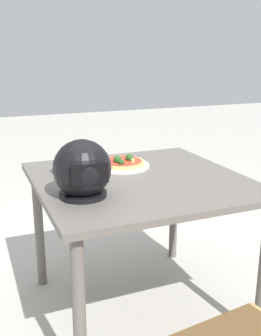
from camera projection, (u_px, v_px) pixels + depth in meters
The scene contains 6 objects.
ground_plane at pixel (139, 307), 2.10m from camera, with size 14.00×14.00×0.00m, color #B2ADA3.
dining_table at pixel (139, 194), 1.93m from camera, with size 0.97×0.96×0.71m.
pizza_plate at pixel (122, 166), 2.09m from camera, with size 0.28×0.28×0.01m, color white.
pizza at pixel (122, 162), 2.08m from camera, with size 0.23×0.23×0.06m.
motorcycle_helmet at pixel (82, 170), 1.62m from camera, with size 0.24×0.24×0.24m.
drinking_glass at pixel (62, 165), 1.93m from camera, with size 0.07×0.07×0.10m, color silver.
Camera 1 is at (0.73, 1.66, 1.28)m, focal length 42.84 mm.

